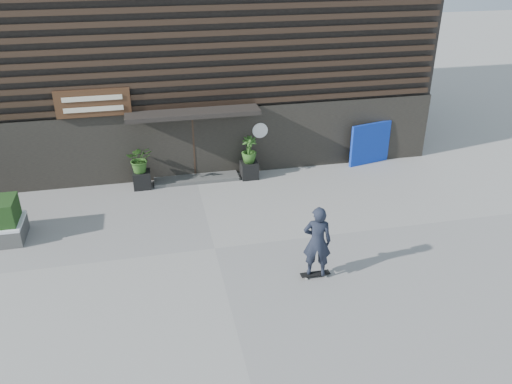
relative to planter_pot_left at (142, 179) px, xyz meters
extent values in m
plane|color=#9A9792|center=(1.90, -4.40, -0.30)|extent=(80.00, 80.00, 0.00)
cube|color=#484846|center=(1.90, 0.20, -0.24)|extent=(3.00, 0.80, 0.12)
cube|color=black|center=(0.00, 0.00, 0.00)|extent=(0.60, 0.60, 0.60)
imported|color=#2D591E|center=(0.00, 0.00, 0.78)|extent=(0.86, 0.75, 0.96)
cube|color=black|center=(3.80, 0.00, 0.00)|extent=(0.60, 0.60, 0.60)
imported|color=#2D591E|center=(3.80, 0.00, 0.78)|extent=(0.54, 0.54, 0.96)
cube|color=#0D2DAE|center=(8.54, 0.30, 0.50)|extent=(1.69, 0.51, 1.60)
cube|color=black|center=(1.90, 5.60, 3.70)|extent=(18.00, 10.00, 8.00)
cube|color=black|center=(1.90, 0.54, 0.95)|extent=(18.00, 0.12, 2.50)
cube|color=#38281E|center=(1.90, 0.48, 2.40)|extent=(17.60, 0.08, 0.18)
cube|color=#38281E|center=(1.90, 0.48, 2.79)|extent=(17.60, 0.08, 0.18)
cube|color=#38281E|center=(1.90, 0.48, 3.18)|extent=(17.60, 0.08, 0.18)
cube|color=#38281E|center=(1.90, 0.48, 3.58)|extent=(17.60, 0.08, 0.18)
cube|color=#38281E|center=(1.90, 0.48, 3.97)|extent=(17.60, 0.08, 0.18)
cube|color=#38281E|center=(1.90, 0.48, 4.36)|extent=(17.60, 0.08, 0.18)
cube|color=#38281E|center=(1.90, 0.48, 4.75)|extent=(17.60, 0.08, 0.18)
cube|color=#38281E|center=(1.90, 0.48, 5.15)|extent=(17.60, 0.08, 0.18)
cube|color=#38281E|center=(1.90, 0.48, 5.54)|extent=(17.60, 0.08, 0.18)
cube|color=black|center=(1.90, 0.10, 2.25)|extent=(4.50, 1.00, 0.15)
cube|color=black|center=(1.90, 0.70, 0.85)|extent=(2.40, 0.30, 2.30)
cube|color=#38281E|center=(1.90, 0.52, 0.85)|extent=(0.06, 0.10, 2.30)
cube|color=#472B19|center=(-1.30, 0.40, 2.70)|extent=(2.40, 0.10, 0.90)
cube|color=beige|center=(-1.30, 0.33, 2.88)|extent=(1.90, 0.02, 0.16)
cube|color=beige|center=(-1.30, 0.33, 2.52)|extent=(1.90, 0.02, 0.16)
cylinder|color=white|center=(4.30, 0.46, 1.30)|extent=(0.56, 0.03, 0.56)
cube|color=black|center=(4.27, -6.27, -0.21)|extent=(0.78, 0.20, 0.02)
cylinder|color=beige|center=(4.01, -6.37, -0.27)|extent=(0.06, 0.03, 0.06)
cylinder|color=#B9B8B3|center=(4.01, -6.17, -0.27)|extent=(0.06, 0.03, 0.06)
cylinder|color=#A6A6A1|center=(4.53, -6.37, -0.27)|extent=(0.06, 0.03, 0.06)
cylinder|color=beige|center=(4.53, -6.17, -0.27)|extent=(0.06, 0.03, 0.06)
imported|color=black|center=(4.27, -6.27, 0.77)|extent=(0.82, 0.65, 1.96)
camera|label=1|loc=(0.40, -16.85, 7.85)|focal=36.76mm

